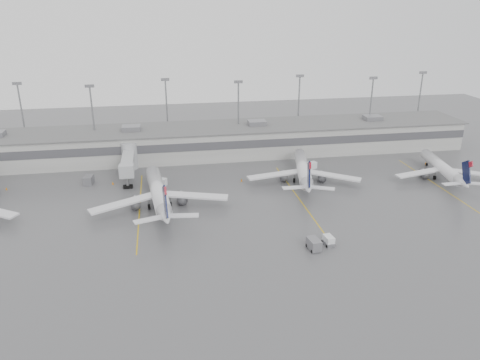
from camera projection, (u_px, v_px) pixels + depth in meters
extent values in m
plane|color=#4E4E50|center=(239.00, 258.00, 80.50)|extent=(260.00, 260.00, 0.00)
cube|color=#A0A09B|center=(205.00, 142.00, 132.35)|extent=(150.00, 16.00, 8.00)
cube|color=#47474C|center=(208.00, 146.00, 124.59)|extent=(150.00, 0.15, 2.20)
cube|color=#606060|center=(204.00, 128.00, 130.89)|extent=(152.00, 17.00, 0.30)
cube|color=slate|center=(372.00, 118.00, 138.52)|extent=(5.00, 4.00, 1.30)
cylinder|color=gray|center=(23.00, 120.00, 131.01)|extent=(0.44, 0.44, 20.00)
cube|color=slate|center=(17.00, 83.00, 127.32)|extent=(2.40, 0.50, 0.80)
cylinder|color=gray|center=(94.00, 124.00, 127.28)|extent=(0.44, 0.44, 20.00)
cube|color=slate|center=(89.00, 86.00, 123.59)|extent=(2.40, 0.50, 0.80)
cylinder|color=gray|center=(167.00, 114.00, 137.33)|extent=(0.44, 0.44, 20.00)
cube|color=slate|center=(165.00, 79.00, 133.65)|extent=(2.40, 0.50, 0.80)
cylinder|color=gray|center=(238.00, 118.00, 133.60)|extent=(0.44, 0.44, 20.00)
cube|color=slate|center=(238.00, 82.00, 129.92)|extent=(2.40, 0.50, 0.80)
cylinder|color=gray|center=(298.00, 109.00, 143.66)|extent=(0.44, 0.44, 20.00)
cube|color=slate|center=(300.00, 76.00, 139.97)|extent=(2.40, 0.50, 0.80)
cylinder|color=gray|center=(370.00, 112.00, 139.93)|extent=(0.44, 0.44, 20.00)
cube|color=slate|center=(373.00, 78.00, 136.24)|extent=(2.40, 0.50, 0.80)
cylinder|color=gray|center=(419.00, 105.00, 149.98)|extent=(0.44, 0.44, 20.00)
cube|color=slate|center=(423.00, 73.00, 146.30)|extent=(2.40, 0.50, 0.80)
cylinder|color=#A0A2A5|center=(130.00, 156.00, 121.94)|extent=(4.00, 4.00, 7.00)
cube|color=#A0A2A5|center=(128.00, 161.00, 115.68)|extent=(2.80, 13.00, 2.60)
cube|color=#A0A2A5|center=(127.00, 171.00, 108.79)|extent=(3.40, 2.40, 3.00)
cylinder|color=gray|center=(128.00, 183.00, 109.83)|extent=(0.70, 0.70, 2.80)
cube|color=black|center=(128.00, 187.00, 110.21)|extent=(2.20, 1.20, 0.70)
cube|color=gold|center=(140.00, 208.00, 99.78)|extent=(0.25, 40.00, 0.01)
cube|color=gold|center=(298.00, 197.00, 105.32)|extent=(0.25, 40.00, 0.01)
cube|color=gold|center=(440.00, 187.00, 110.85)|extent=(0.25, 40.00, 0.01)
cylinder|color=silver|center=(158.00, 190.00, 100.55)|extent=(5.50, 23.92, 3.23)
cone|color=silver|center=(152.00, 170.00, 112.58)|extent=(3.51, 3.32, 3.23)
cone|color=silver|center=(166.00, 216.00, 87.50)|extent=(3.74, 5.68, 3.23)
cube|color=silver|center=(123.00, 203.00, 96.29)|extent=(13.97, 8.16, 0.38)
cube|color=silver|center=(195.00, 196.00, 100.00)|extent=(14.29, 5.77, 0.38)
cube|color=black|center=(165.00, 202.00, 85.88)|extent=(0.91, 6.07, 7.05)
cube|color=maroon|center=(165.00, 191.00, 83.61)|extent=(0.53, 2.20, 2.05)
cylinder|color=black|center=(154.00, 186.00, 110.27)|extent=(0.47, 1.00, 0.97)
cylinder|color=black|center=(149.00, 207.00, 99.01)|extent=(0.60, 1.23, 1.19)
cylinder|color=black|center=(170.00, 204.00, 100.12)|extent=(0.60, 1.23, 1.19)
cylinder|color=silver|center=(303.00, 168.00, 114.45)|extent=(7.68, 22.30, 3.02)
cone|color=silver|center=(299.00, 152.00, 126.08)|extent=(3.55, 3.40, 3.02)
cone|color=silver|center=(308.00, 187.00, 101.82)|extent=(4.03, 5.57, 3.02)
cube|color=silver|center=(274.00, 175.00, 112.40)|extent=(13.29, 3.91, 0.35)
cube|color=silver|center=(333.00, 176.00, 111.82)|extent=(12.63, 8.87, 0.35)
cube|color=black|center=(309.00, 175.00, 100.29)|extent=(1.50, 5.61, 6.59)
cube|color=maroon|center=(310.00, 166.00, 98.12)|extent=(0.73, 2.06, 1.91)
cylinder|color=black|center=(300.00, 166.00, 123.82)|extent=(0.54, 0.96, 0.91)
cylinder|color=black|center=(294.00, 180.00, 113.55)|extent=(0.68, 1.18, 1.11)
cylinder|color=black|center=(312.00, 181.00, 113.37)|extent=(0.68, 1.18, 1.11)
cylinder|color=silver|center=(441.00, 166.00, 116.36)|extent=(5.94, 20.36, 2.75)
cone|color=silver|center=(424.00, 152.00, 126.97)|extent=(3.13, 2.97, 2.75)
cone|color=silver|center=(463.00, 183.00, 104.86)|extent=(3.45, 4.97, 2.75)
cube|color=silver|center=(419.00, 173.00, 114.18)|extent=(12.15, 4.18, 0.32)
cube|color=silver|center=(471.00, 173.00, 114.30)|extent=(11.69, 7.57, 0.32)
cube|color=black|center=(466.00, 173.00, 103.47)|extent=(1.10, 5.14, 6.00)
cube|color=maroon|center=(471.00, 164.00, 101.50)|extent=(0.57, 1.88, 1.74)
cylinder|color=black|center=(427.00, 164.00, 124.90)|extent=(0.45, 0.87, 0.83)
cylinder|color=black|center=(435.00, 178.00, 115.45)|extent=(0.57, 1.06, 1.01)
cylinder|color=black|center=(450.00, 177.00, 115.48)|extent=(0.57, 1.06, 1.01)
cube|color=white|center=(329.00, 240.00, 84.63)|extent=(1.71, 2.45, 1.72)
cube|color=slate|center=(328.00, 243.00, 84.82)|extent=(1.94, 2.85, 0.67)
cylinder|color=black|center=(322.00, 241.00, 85.49)|extent=(0.28, 0.56, 0.53)
cylinder|color=black|center=(330.00, 240.00, 85.91)|extent=(0.28, 0.56, 0.53)
cylinder|color=black|center=(327.00, 246.00, 83.79)|extent=(0.28, 0.56, 0.53)
cylinder|color=black|center=(335.00, 245.00, 84.21)|extent=(0.28, 0.56, 0.53)
cube|color=slate|center=(314.00, 244.00, 82.95)|extent=(2.18, 3.36, 1.92)
cylinder|color=black|center=(307.00, 245.00, 84.01)|extent=(0.33, 0.66, 0.63)
cylinder|color=black|center=(320.00, 250.00, 82.43)|extent=(0.33, 0.66, 0.63)
cube|color=white|center=(161.00, 182.00, 111.47)|extent=(3.02, 2.58, 1.81)
cube|color=white|center=(312.00, 165.00, 122.97)|extent=(2.81, 2.32, 1.71)
cube|color=slate|center=(89.00, 180.00, 112.55)|extent=(2.43, 3.45, 2.00)
cone|color=orange|center=(6.00, 188.00, 109.21)|extent=(0.43, 0.43, 0.68)
cone|color=orange|center=(113.00, 183.00, 112.44)|extent=(0.45, 0.45, 0.71)
cone|color=orange|center=(242.00, 180.00, 114.23)|extent=(0.47, 0.47, 0.74)
cone|color=orange|center=(426.00, 163.00, 126.34)|extent=(0.46, 0.46, 0.72)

